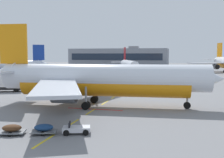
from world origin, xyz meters
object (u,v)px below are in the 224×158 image
airliner_foreground (100,80)px  catering_truck (7,84)px  airliner_mid_left (2,67)px  airliner_far_center (129,65)px  baggage_train (44,129)px

airliner_foreground → catering_truck: bearing=155.3°
airliner_mid_left → catering_truck: bearing=-52.8°
airliner_far_center → baggage_train: 79.07m
airliner_mid_left → airliner_far_center: size_ratio=0.93×
airliner_far_center → baggage_train: airliner_far_center is taller
catering_truck → airliner_far_center: bearing=73.9°
airliner_foreground → baggage_train: (-1.07, -14.93, -3.42)m
airliner_mid_left → catering_truck: (23.07, -30.36, -1.91)m
airliner_mid_left → catering_truck: 38.17m
airliner_foreground → catering_truck: (-23.14, 10.64, -2.30)m
airliner_foreground → catering_truck: size_ratio=4.71×
airliner_mid_left → catering_truck: size_ratio=3.71×
airliner_foreground → baggage_train: airliner_foreground is taller
catering_truck → baggage_train: catering_truck is taller
airliner_far_center → catering_truck: 55.36m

